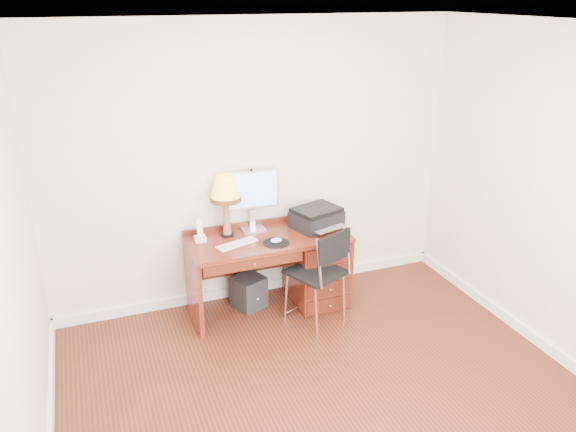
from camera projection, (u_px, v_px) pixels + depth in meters
name	position (u px, v px, depth m)	size (l,w,h in m)	color
ground	(329.00, 395.00, 4.31)	(4.00, 4.00, 0.00)	#3D170E
room_shell	(298.00, 345.00, 4.84)	(4.00, 4.00, 4.00)	silver
desk	(300.00, 264.00, 5.48)	(1.50, 0.67, 0.75)	maroon
monitor	(252.00, 193.00, 5.29)	(0.51, 0.18, 0.58)	silver
keyboard	(237.00, 244.00, 5.08)	(0.39, 0.11, 0.01)	white
mouse_pad	(276.00, 242.00, 5.11)	(0.24, 0.24, 0.05)	black
printer	(316.00, 218.00, 5.43)	(0.53, 0.46, 0.20)	black
leg_lamp	(226.00, 192.00, 5.11)	(0.29, 0.29, 0.59)	black
phone	(200.00, 235.00, 5.14)	(0.10, 0.10, 0.21)	white
pen_cup	(300.00, 220.00, 5.50)	(0.08, 0.08, 0.10)	black
chair	(319.00, 268.00, 5.04)	(0.59, 0.60, 0.95)	black
equipment_box	(249.00, 292.00, 5.47)	(0.27, 0.27, 0.32)	black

